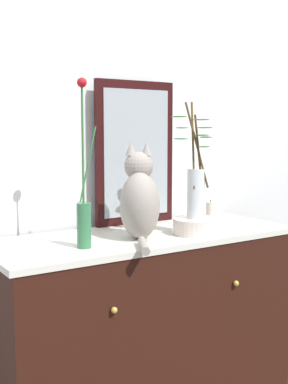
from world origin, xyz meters
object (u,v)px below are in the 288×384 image
(vase_slim_green, at_px, (84,209))
(candle_pillar, at_px, (210,214))
(cat_sitting, at_px, (140,199))
(bowl_porcelain, at_px, (196,226))
(sideboard, at_px, (144,335))
(vase_glass_clear, at_px, (196,186))
(mirror_leaning, at_px, (135,153))

(vase_slim_green, bearing_deg, candle_pillar, 7.95)
(cat_sitting, height_order, bowl_porcelain, cat_sitting)
(sideboard, relative_size, candle_pillar, 10.99)
(cat_sitting, bearing_deg, vase_slim_green, -172.96)
(sideboard, xyz_separation_m, vase_glass_clear, (0.18, -0.12, 0.66))
(sideboard, height_order, cat_sitting, cat_sitting)
(cat_sitting, relative_size, candle_pillar, 3.31)
(bowl_porcelain, bearing_deg, sideboard, 146.84)
(vase_glass_clear, xyz_separation_m, candle_pillar, (0.19, 0.13, -0.15))
(vase_slim_green, bearing_deg, bowl_porcelain, -2.96)
(candle_pillar, bearing_deg, cat_sitting, -171.49)
(bowl_porcelain, relative_size, vase_glass_clear, 0.40)
(bowl_porcelain, relative_size, candle_pillar, 1.60)
(mirror_leaning, distance_m, vase_glass_clear, 0.38)
(bowl_porcelain, bearing_deg, vase_glass_clear, -140.55)
(mirror_leaning, bearing_deg, bowl_porcelain, -76.46)
(vase_glass_clear, height_order, candle_pillar, vase_glass_clear)
(vase_slim_green, height_order, bowl_porcelain, vase_slim_green)
(sideboard, relative_size, vase_slim_green, 2.11)
(bowl_porcelain, bearing_deg, mirror_leaning, 103.54)
(candle_pillar, bearing_deg, mirror_leaning, 139.48)
(vase_slim_green, distance_m, bowl_porcelain, 0.52)
(sideboard, xyz_separation_m, candle_pillar, (0.37, 0.00, 0.51))
(mirror_leaning, height_order, vase_slim_green, mirror_leaning)
(vase_slim_green, distance_m, candle_pillar, 0.70)
(bowl_porcelain, height_order, candle_pillar, candle_pillar)
(sideboard, bearing_deg, vase_glass_clear, -34.22)
(mirror_leaning, bearing_deg, cat_sitting, -118.72)
(candle_pillar, bearing_deg, vase_slim_green, -172.05)
(cat_sitting, distance_m, vase_glass_clear, 0.25)
(mirror_leaning, height_order, bowl_porcelain, mirror_leaning)
(sideboard, distance_m, vase_glass_clear, 0.69)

